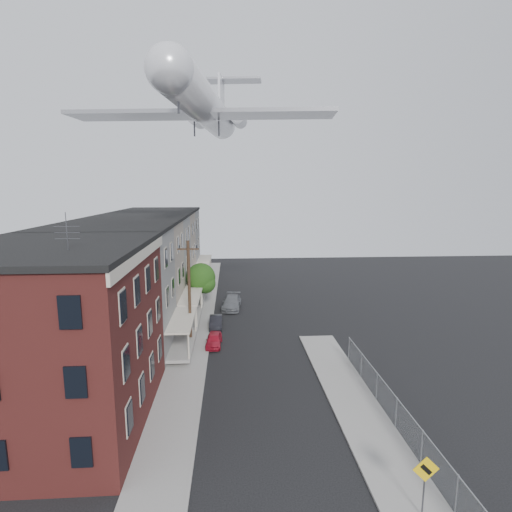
{
  "coord_description": "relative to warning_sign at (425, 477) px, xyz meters",
  "views": [
    {
      "loc": [
        -2.05,
        -14.78,
        13.31
      ],
      "look_at": [
        -0.66,
        7.31,
        9.5
      ],
      "focal_mm": 28.0,
      "sensor_mm": 36.0,
      "label": 1
    }
  ],
  "objects": [
    {
      "name": "ground",
      "position": [
        -5.6,
        1.03,
        -1.88
      ],
      "size": [
        120.0,
        120.0,
        0.0
      ],
      "primitive_type": "plane",
      "color": "black",
      "rests_on": "ground"
    },
    {
      "name": "warning_sign",
      "position": [
        0.0,
        0.0,
        0.0
      ],
      "size": [
        1.1,
        0.11,
        2.8
      ],
      "color": "#515156",
      "rests_on": "ground"
    },
    {
      "name": "street_tree",
      "position": [
        -10.87,
        28.95,
        1.57
      ],
      "size": [
        3.22,
        3.2,
        5.2
      ],
      "color": "black",
      "rests_on": "ground"
    },
    {
      "name": "car_near",
      "position": [
        -9.2,
        18.6,
        -1.34
      ],
      "size": [
        1.43,
        3.23,
        1.08
      ],
      "primitive_type": "imported",
      "rotation": [
        0.0,
        0.0,
        -0.05
      ],
      "color": "#B3172B",
      "rests_on": "ground"
    },
    {
      "name": "row_house_d",
      "position": [
        -17.56,
        38.53,
        3.25
      ],
      "size": [
        11.98,
        7.0,
        10.3
      ],
      "color": "gray",
      "rests_on": "ground"
    },
    {
      "name": "corner_building",
      "position": [
        -17.6,
        8.03,
        3.28
      ],
      "size": [
        10.31,
        12.3,
        12.15
      ],
      "color": "#361311",
      "rests_on": "ground"
    },
    {
      "name": "curb_left",
      "position": [
        -9.65,
        25.03,
        -1.81
      ],
      "size": [
        0.15,
        62.0,
        0.14
      ],
      "primitive_type": "cube",
      "color": "gray",
      "rests_on": "ground"
    },
    {
      "name": "car_far",
      "position": [
        -7.66,
        29.2,
        -1.2
      ],
      "size": [
        2.38,
        4.89,
        1.37
      ],
      "primitive_type": "imported",
      "rotation": [
        0.0,
        0.0,
        -0.1
      ],
      "color": "slate",
      "rests_on": "ground"
    },
    {
      "name": "row_house_c",
      "position": [
        -17.56,
        31.53,
        3.25
      ],
      "size": [
        11.98,
        7.0,
        10.3
      ],
      "color": "slate",
      "rests_on": "ground"
    },
    {
      "name": "row_house_e",
      "position": [
        -17.56,
        45.53,
        3.25
      ],
      "size": [
        11.98,
        7.0,
        10.3
      ],
      "color": "slate",
      "rests_on": "ground"
    },
    {
      "name": "sidewalk_left",
      "position": [
        -11.1,
        25.03,
        -1.82
      ],
      "size": [
        3.0,
        62.0,
        0.12
      ],
      "primitive_type": "cube",
      "color": "gray",
      "rests_on": "ground"
    },
    {
      "name": "sidewalk_right",
      "position": [
        -0.1,
        7.03,
        -1.82
      ],
      "size": [
        3.0,
        26.0,
        0.12
      ],
      "primitive_type": "cube",
      "color": "gray",
      "rests_on": "ground"
    },
    {
      "name": "row_house_a",
      "position": [
        -17.56,
        17.53,
        3.25
      ],
      "size": [
        11.98,
        7.0,
        10.3
      ],
      "color": "slate",
      "rests_on": "ground"
    },
    {
      "name": "car_mid",
      "position": [
        -9.2,
        23.1,
        -1.32
      ],
      "size": [
        1.24,
        3.41,
        1.12
      ],
      "primitive_type": "imported",
      "rotation": [
        0.0,
        0.0,
        0.02
      ],
      "color": "black",
      "rests_on": "ground"
    },
    {
      "name": "utility_pole",
      "position": [
        -11.2,
        19.03,
        2.79
      ],
      "size": [
        1.8,
        0.26,
        9.0
      ],
      "color": "black",
      "rests_on": "ground"
    },
    {
      "name": "chainlink_fence",
      "position": [
        1.4,
        6.03,
        -0.89
      ],
      "size": [
        0.06,
        18.06,
        1.9
      ],
      "color": "gray",
      "rests_on": "ground"
    },
    {
      "name": "airplane",
      "position": [
        -9.79,
        23.49,
        18.45
      ],
      "size": [
        22.58,
        25.79,
        7.42
      ],
      "color": "silver",
      "rests_on": "ground"
    },
    {
      "name": "curb_right",
      "position": [
        -1.55,
        7.03,
        -1.81
      ],
      "size": [
        0.15,
        26.0,
        0.14
      ],
      "primitive_type": "cube",
      "color": "gray",
      "rests_on": "ground"
    },
    {
      "name": "row_house_b",
      "position": [
        -17.56,
        24.53,
        3.25
      ],
      "size": [
        11.98,
        7.0,
        10.3
      ],
      "color": "gray",
      "rests_on": "ground"
    }
  ]
}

